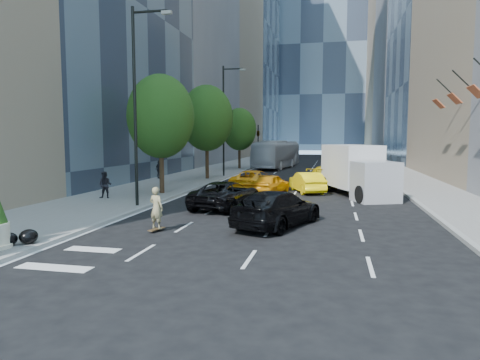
% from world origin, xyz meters
% --- Properties ---
extents(ground, '(160.00, 160.00, 0.00)m').
position_xyz_m(ground, '(0.00, 0.00, 0.00)').
color(ground, black).
rests_on(ground, ground).
extents(sidewalk_left, '(6.00, 120.00, 0.15)m').
position_xyz_m(sidewalk_left, '(-9.00, 30.00, 0.07)').
color(sidewalk_left, slate).
rests_on(sidewalk_left, ground).
extents(sidewalk_right, '(4.00, 120.00, 0.15)m').
position_xyz_m(sidewalk_right, '(10.00, 30.00, 0.07)').
color(sidewalk_right, slate).
rests_on(sidewalk_right, ground).
extents(tower_left_mid, '(20.00, 24.00, 45.00)m').
position_xyz_m(tower_left_mid, '(-22.00, 42.00, 22.50)').
color(tower_left_mid, slate).
rests_on(tower_left_mid, ground).
extents(tower_left_end, '(20.00, 28.00, 60.00)m').
position_xyz_m(tower_left_end, '(-22.00, 92.00, 30.00)').
color(tower_left_end, '#2A3342').
rests_on(tower_left_end, ground).
extents(tower_right_far, '(20.00, 24.00, 50.00)m').
position_xyz_m(tower_right_far, '(22.00, 98.00, 25.00)').
color(tower_right_far, gray).
rests_on(tower_right_far, ground).
extents(tower_distant, '(40.00, 20.00, 90.00)m').
position_xyz_m(tower_distant, '(0.00, 120.00, 45.00)').
color(tower_distant, '#2A3342').
rests_on(tower_distant, ground).
extents(lamp_near, '(2.13, 0.22, 10.00)m').
position_xyz_m(lamp_near, '(-6.32, 4.00, 5.81)').
color(lamp_near, black).
rests_on(lamp_near, sidewalk_left).
extents(lamp_far, '(2.13, 0.22, 10.00)m').
position_xyz_m(lamp_far, '(-6.32, 22.00, 5.81)').
color(lamp_far, black).
rests_on(lamp_far, sidewalk_left).
extents(tree_near, '(4.20, 4.20, 7.46)m').
position_xyz_m(tree_near, '(-7.20, 9.00, 4.97)').
color(tree_near, black).
rests_on(tree_near, sidewalk_left).
extents(tree_mid, '(4.50, 4.50, 7.99)m').
position_xyz_m(tree_mid, '(-7.20, 19.00, 5.32)').
color(tree_mid, black).
rests_on(tree_mid, sidewalk_left).
extents(tree_far, '(3.90, 3.90, 6.92)m').
position_xyz_m(tree_far, '(-7.20, 32.00, 4.62)').
color(tree_far, black).
rests_on(tree_far, sidewalk_left).
extents(traffic_signal, '(2.48, 0.53, 5.20)m').
position_xyz_m(traffic_signal, '(-6.40, 40.00, 4.23)').
color(traffic_signal, black).
rests_on(traffic_signal, sidewalk_left).
extents(facade_flags, '(1.85, 13.30, 2.05)m').
position_xyz_m(facade_flags, '(10.64, 10.00, 6.18)').
color(facade_flags, black).
rests_on(facade_flags, ground).
extents(skateboarder, '(0.68, 0.54, 1.64)m').
position_xyz_m(skateboarder, '(-3.26, -1.02, 0.82)').
color(skateboarder, '#877D54').
rests_on(skateboarder, ground).
extents(black_sedan_lincoln, '(3.16, 5.39, 1.41)m').
position_xyz_m(black_sedan_lincoln, '(-2.00, 5.00, 0.70)').
color(black_sedan_lincoln, black).
rests_on(black_sedan_lincoln, ground).
extents(black_sedan_mercedes, '(3.75, 5.52, 1.48)m').
position_xyz_m(black_sedan_mercedes, '(1.20, 1.00, 0.74)').
color(black_sedan_mercedes, black).
rests_on(black_sedan_mercedes, ground).
extents(taxi_a, '(2.38, 4.02, 1.28)m').
position_xyz_m(taxi_a, '(-0.57, 11.50, 0.64)').
color(taxi_a, orange).
rests_on(taxi_a, ground).
extents(taxi_b, '(2.81, 4.41, 1.37)m').
position_xyz_m(taxi_b, '(1.72, 12.37, 0.69)').
color(taxi_b, yellow).
rests_on(taxi_b, ground).
extents(taxi_c, '(2.82, 5.24, 1.40)m').
position_xyz_m(taxi_c, '(-2.00, 13.00, 0.70)').
color(taxi_c, '#FFA20D').
rests_on(taxi_c, ground).
extents(taxi_d, '(3.44, 5.76, 1.57)m').
position_xyz_m(taxi_d, '(3.11, 16.15, 0.78)').
color(taxi_d, gold).
rests_on(taxi_d, ground).
extents(city_bus, '(4.43, 12.20, 3.32)m').
position_xyz_m(city_bus, '(-3.22, 34.94, 1.66)').
color(city_bus, '#B9BBBF').
rests_on(city_bus, ground).
extents(box_truck, '(4.65, 7.06, 3.18)m').
position_xyz_m(box_truck, '(4.89, 11.28, 1.62)').
color(box_truck, '#BBBBBB').
rests_on(box_truck, ground).
extents(pedestrian_a, '(0.82, 0.67, 1.55)m').
position_xyz_m(pedestrian_a, '(-9.44, 5.99, 0.93)').
color(pedestrian_a, black).
rests_on(pedestrian_a, sidewalk_left).
extents(pedestrian_b, '(0.99, 0.81, 1.58)m').
position_xyz_m(pedestrian_b, '(-11.20, 18.00, 0.94)').
color(pedestrian_b, black).
rests_on(pedestrian_b, sidewalk_left).
extents(garbage_bags, '(0.98, 0.94, 0.48)m').
position_xyz_m(garbage_bags, '(-6.56, -4.42, 0.38)').
color(garbage_bags, black).
rests_on(garbage_bags, sidewalk_left).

